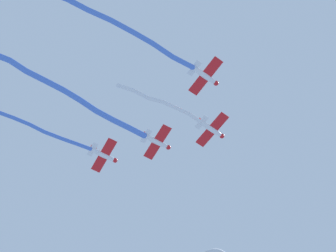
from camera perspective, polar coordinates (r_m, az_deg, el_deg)
name	(u,v)px	position (r m, az deg, el deg)	size (l,w,h in m)	color
airplane_lead	(212,129)	(76.21, 5.44, -0.40)	(7.06, 5.36, 1.74)	white
smoke_trail_lead	(161,102)	(74.28, -0.93, 2.95)	(1.53, 15.07, 2.09)	white
airplane_left_wing	(157,142)	(76.99, -1.34, -1.96)	(7.00, 5.26, 1.74)	white
smoke_trail_left_wing	(71,95)	(75.90, -11.92, 3.72)	(4.19, 27.84, 3.16)	#4C75DB
airplane_right_wing	(205,76)	(72.63, 4.62, 6.20)	(7.05, 5.35, 1.74)	white
smoke_trail_right_wing	(90,14)	(69.51, -9.65, 13.43)	(3.58, 35.08, 3.08)	#4C75DB
airplane_slot	(104,155)	(78.63, -7.93, -3.56)	(7.00, 5.25, 1.74)	white
smoke_trail_slot	(37,128)	(77.95, -15.88, -0.24)	(1.59, 19.23, 1.50)	#4C75DB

